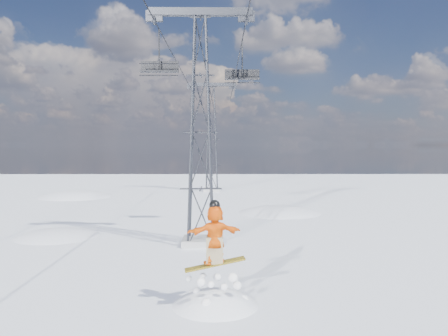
{
  "coord_description": "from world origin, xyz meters",
  "views": [
    {
      "loc": [
        1.8,
        -13.25,
        4.88
      ],
      "look_at": [
        1.91,
        4.47,
        3.95
      ],
      "focal_mm": 35.0,
      "sensor_mm": 36.0,
      "label": 1
    }
  ],
  "objects": [
    {
      "name": "lift_chair_near",
      "position": [
        -1.4,
        9.59,
        8.9
      ],
      "size": [
        1.97,
        0.57,
        2.44
      ],
      "color": "black",
      "rests_on": "ground"
    },
    {
      "name": "lift_chair_mid",
      "position": [
        3.0,
        11.91,
        8.87
      ],
      "size": [
        1.99,
        0.57,
        2.47
      ],
      "color": "black",
      "rests_on": "ground"
    },
    {
      "name": "haul_cables",
      "position": [
        0.8,
        19.5,
        10.85
      ],
      "size": [
        4.46,
        51.0,
        0.06
      ],
      "color": "black",
      "rests_on": "ground"
    },
    {
      "name": "snow_terrain",
      "position": [
        -4.77,
        21.24,
        -9.59
      ],
      "size": [
        39.0,
        37.0,
        22.0
      ],
      "color": "white",
      "rests_on": "ground"
    },
    {
      "name": "lift_tower_far",
      "position": [
        0.8,
        33.0,
        5.47
      ],
      "size": [
        5.2,
        1.8,
        11.43
      ],
      "color": "#999999",
      "rests_on": "ground"
    },
    {
      "name": "ground",
      "position": [
        0.0,
        0.0,
        0.0
      ],
      "size": [
        120.0,
        120.0,
        0.0
      ],
      "primitive_type": "plane",
      "color": "white",
      "rests_on": "ground"
    },
    {
      "name": "lift_tower_near",
      "position": [
        0.8,
        8.0,
        5.47
      ],
      "size": [
        5.2,
        1.8,
        11.43
      ],
      "color": "#999999",
      "rests_on": "ground"
    }
  ]
}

